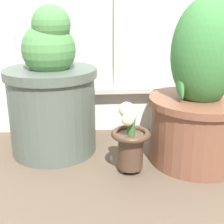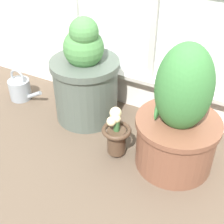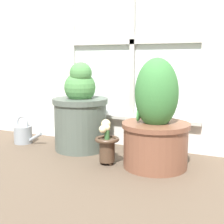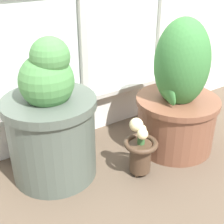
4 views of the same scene
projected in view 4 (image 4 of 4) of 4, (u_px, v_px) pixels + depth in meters
name	position (u px, v px, depth m)	size (l,w,h in m)	color
ground_plane	(168.00, 201.00, 1.29)	(10.00, 10.00, 0.00)	brown
potted_plant_left	(51.00, 122.00, 1.33)	(0.40, 0.40, 0.64)	#4C564C
potted_plant_right	(178.00, 100.00, 1.53)	(0.41, 0.41, 0.66)	brown
flower_vase	(140.00, 149.00, 1.39)	(0.15, 0.15, 0.28)	#473323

